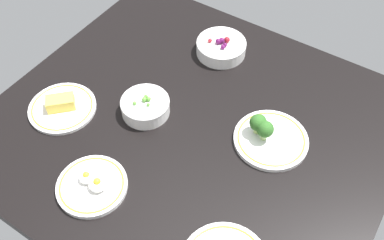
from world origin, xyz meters
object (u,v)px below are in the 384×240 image
at_px(bowl_peas, 145,106).
at_px(plate_cheese, 62,107).
at_px(plate_eggs, 92,185).
at_px(bowl_berries, 221,47).
at_px(plate_broccoli, 268,135).

height_order(bowl_peas, plate_cheese, bowl_peas).
bearing_deg(plate_eggs, plate_cheese, -31.21).
distance_m(bowl_peas, plate_eggs, 0.29).
distance_m(plate_eggs, plate_cheese, 0.31).
relative_size(bowl_berries, plate_broccoli, 0.79).
relative_size(bowl_berries, bowl_peas, 1.14).
distance_m(bowl_berries, plate_cheese, 0.56).
bearing_deg(plate_eggs, plate_broccoli, -128.75).
bearing_deg(plate_eggs, bowl_peas, -82.02).
bearing_deg(bowl_peas, plate_cheese, 30.88).
distance_m(bowl_berries, bowl_peas, 0.36).
bearing_deg(bowl_berries, plate_cheese, 60.47).
height_order(bowl_berries, plate_eggs, bowl_berries).
relative_size(bowl_peas, plate_broccoli, 0.69).
bearing_deg(plate_broccoli, bowl_peas, 16.49).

